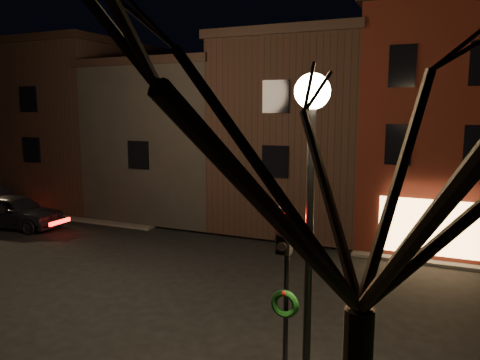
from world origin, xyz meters
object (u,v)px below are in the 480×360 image
Objects in this scene: traffic_signal at (285,276)px; parked_car_a at (15,211)px; street_lamp_near at (311,158)px; bare_tree_right at (368,96)px.

parked_car_a is (-17.12, 8.30, -1.95)m from traffic_signal.
street_lamp_near is 0.76× the size of bare_tree_right.
street_lamp_near is 2.49m from traffic_signal.
parked_car_a is at bearing 149.30° from bare_tree_right.
street_lamp_near is 2.98m from bare_tree_right.
bare_tree_right is at bearing -126.92° from parked_car_a.
bare_tree_right reaches higher than parked_car_a.
street_lamp_near is at bearing -39.37° from traffic_signal.
traffic_signal is at bearing -122.08° from parked_car_a.
traffic_signal is 19.13m from parked_car_a.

